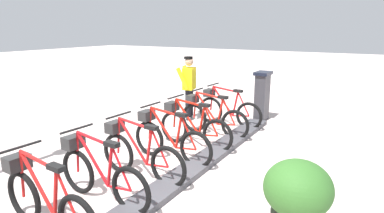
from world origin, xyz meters
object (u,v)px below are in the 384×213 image
Objects in this scene: payment_kiosk at (262,95)px; bike_docked_6 at (44,200)px; bike_docked_0 at (227,109)px; bike_docked_5 at (99,173)px; planter_bush at (297,197)px; bike_docked_2 at (192,126)px; bike_docked_4 at (138,153)px; worker_near_rack at (189,86)px; bike_docked_1 at (211,117)px; bike_docked_3 at (168,138)px.

payment_kiosk is 6.04m from bike_docked_6.
payment_kiosk is 1.13m from bike_docked_0.
bike_docked_5 reaches higher than planter_bush.
bike_docked_6 is (0.00, 0.84, 0.00)m from bike_docked_5.
bike_docked_2 is 1.69m from bike_docked_4.
worker_near_rack is (1.09, -0.01, 0.48)m from bike_docked_0.
bike_docked_2 is at bearing -90.00° from bike_docked_5.
bike_docked_5 is at bearing 104.43° from worker_near_rack.
bike_docked_6 is 1.77× the size of planter_bush.
bike_docked_0 is 1.19m from worker_near_rack.
bike_docked_4 is 1.00× the size of bike_docked_5.
bike_docked_6 is at bearing 90.00° from bike_docked_4.
bike_docked_1 is 1.00× the size of bike_docked_5.
worker_near_rack is 1.71× the size of planter_bush.
payment_kiosk is 5.20m from bike_docked_5.
bike_docked_3 is (0.00, 0.84, 0.00)m from bike_docked_2.
bike_docked_5 is 2.61m from planter_bush.
bike_docked_6 is (0.00, 2.53, 0.00)m from bike_docked_3.
payment_kiosk is 1.92m from worker_near_rack.
bike_docked_0 is 5.06m from bike_docked_6.
bike_docked_4 is at bearing -7.58° from planter_bush.
bike_docked_0 is 1.04× the size of worker_near_rack.
bike_docked_1 is at bearing 142.00° from worker_near_rack.
bike_docked_3 is at bearing 90.00° from bike_docked_1.
bike_docked_5 is (0.00, 4.22, 0.00)m from bike_docked_0.
bike_docked_5 is at bearing 90.00° from bike_docked_0.
worker_near_rack is (1.09, -4.23, 0.48)m from bike_docked_5.
bike_docked_1 is at bearing 72.26° from payment_kiosk.
bike_docked_6 is at bearing 90.00° from bike_docked_3.
worker_near_rack is (1.66, 0.94, 0.24)m from payment_kiosk.
bike_docked_5 is 4.39m from worker_near_rack.
bike_docked_3 is 1.77× the size of planter_bush.
bike_docked_5 is (0.57, 5.16, -0.24)m from payment_kiosk.
bike_docked_0 and bike_docked_2 have the same top height.
bike_docked_0 is 1.00× the size of bike_docked_6.
planter_bush is (-2.56, -0.50, 0.11)m from bike_docked_5.
bike_docked_3 is 1.00× the size of bike_docked_4.
bike_docked_0 is (0.57, 0.94, -0.24)m from payment_kiosk.
bike_docked_0 reaches higher than planter_bush.
bike_docked_1 is 1.00× the size of bike_docked_3.
planter_bush is (-2.56, 0.34, 0.11)m from bike_docked_4.
planter_bush is at bearing 124.55° from bike_docked_0.
bike_docked_1 is (0.00, 0.84, 0.00)m from bike_docked_0.
bike_docked_2 is (0.57, 2.63, -0.24)m from payment_kiosk.
bike_docked_1 is 2.53m from bike_docked_4.
bike_docked_2 is 3.38m from bike_docked_6.
worker_near_rack is at bearing -38.00° from bike_docked_1.
bike_docked_5 is 1.04× the size of worker_near_rack.
planter_bush is at bearing 113.10° from payment_kiosk.
bike_docked_3 is 2.82m from planter_bush.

